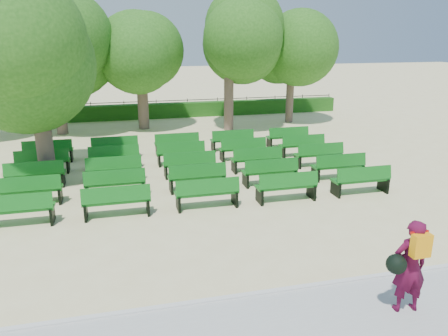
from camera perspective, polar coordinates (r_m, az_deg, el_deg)
name	(u,v)px	position (r m, az deg, el deg)	size (l,w,h in m)	color
ground	(170,195)	(14.48, -7.09, -3.49)	(120.00, 120.00, 0.00)	beige
curb	(210,301)	(8.92, -1.79, -17.00)	(30.00, 0.12, 0.10)	silver
hedge	(141,111)	(27.91, -10.78, 7.27)	(26.00, 0.70, 0.90)	#205917
fence	(141,117)	(28.38, -10.78, 6.50)	(26.00, 0.10, 1.02)	black
tree_line	(146,132)	(24.07, -10.10, 4.68)	(21.80, 6.80, 7.04)	#2F6B1C
bench_array	(188,173)	(16.29, -4.72, -0.69)	(1.96, 0.75, 1.21)	#126919
tree_among	(34,56)	(16.07, -23.60, 13.21)	(4.50, 4.50, 6.42)	brown
person	(409,265)	(8.85, 23.03, -11.61)	(0.88, 0.54, 1.83)	#4D0B29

